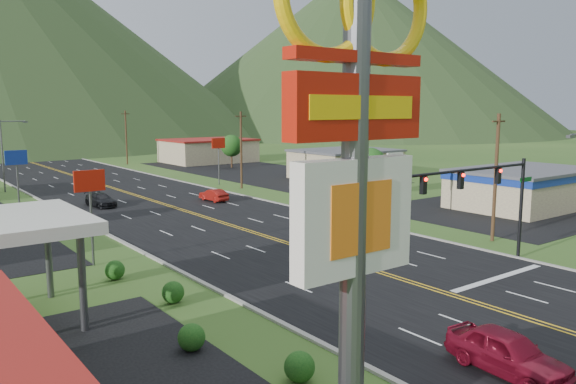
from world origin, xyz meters
TOP-DOWN VIEW (x-y plane):
  - pylon_sign at (-17.00, 2.00)m, footprint 4.32×0.60m
  - traffic_signal at (6.48, 14.00)m, footprint 13.10×0.43m
  - streetlight_west at (-11.68, 70.00)m, footprint 3.28×0.25m
  - building_east_near at (30.00, 25.00)m, footprint 15.40×10.40m
  - building_east_mid at (32.00, 55.00)m, footprint 14.40×11.40m
  - building_east_far at (28.00, 90.00)m, footprint 16.40×12.40m
  - pole_sign_west_a at (-14.00, 30.00)m, footprint 2.00×0.18m
  - pole_sign_west_b at (-14.00, 52.00)m, footprint 2.00×0.18m
  - pole_sign_east_a at (13.00, 28.00)m, footprint 2.00×0.18m
  - pole_sign_east_b at (13.00, 60.00)m, footprint 2.00×0.18m
  - tree_east_a at (22.00, 40.00)m, footprint 3.84×3.84m
  - tree_east_b at (26.00, 78.00)m, footprint 3.84×3.84m
  - utility_pole_a at (13.50, 18.00)m, footprint 1.60×0.28m
  - utility_pole_b at (13.50, 55.00)m, footprint 1.60×0.28m
  - utility_pole_c at (13.50, 95.00)m, footprint 1.60×0.28m
  - utility_pole_d at (13.50, 135.00)m, footprint 1.60×0.28m
  - mountain_ne at (147.84, 176.19)m, footprint 180.00×180.00m
  - car_red_near at (-6.07, 4.58)m, footprint 2.36×5.17m
  - car_dark_mid at (-5.97, 52.28)m, footprint 2.34×4.96m
  - car_red_far at (5.41, 48.10)m, footprint 1.71×4.18m

SIDE VIEW (x-z plane):
  - car_red_far at x=5.41m, z-range 0.00..1.35m
  - car_dark_mid at x=-5.97m, z-range 0.00..1.40m
  - car_red_near at x=-6.07m, z-range 0.00..1.72m
  - building_east_mid at x=32.00m, z-range 0.01..4.31m
  - building_east_far at x=28.00m, z-range 0.01..4.51m
  - building_east_near at x=30.00m, z-range 0.22..4.32m
  - tree_east_a at x=22.00m, z-range 0.98..6.80m
  - tree_east_b at x=26.00m, z-range 0.98..6.80m
  - pole_sign_west_a at x=-14.00m, z-range 1.85..8.25m
  - pole_sign_west_b at x=-14.00m, z-range 1.85..8.25m
  - pole_sign_east_a at x=13.00m, z-range 1.85..8.25m
  - pole_sign_east_b at x=13.00m, z-range 1.85..8.25m
  - utility_pole_a at x=13.50m, z-range 0.13..10.13m
  - utility_pole_b at x=13.50m, z-range 0.13..10.13m
  - utility_pole_c at x=13.50m, z-range 0.13..10.13m
  - utility_pole_d at x=13.50m, z-range 0.13..10.13m
  - streetlight_west at x=-11.68m, z-range 0.68..9.68m
  - traffic_signal at x=6.48m, z-range 1.83..8.83m
  - pylon_sign at x=-17.00m, z-range 2.30..16.30m
  - mountain_ne at x=147.84m, z-range 0.00..70.00m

